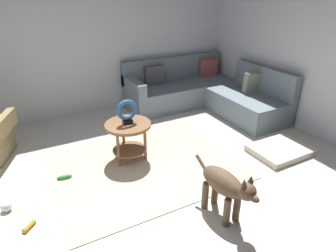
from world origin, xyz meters
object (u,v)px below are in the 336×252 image
dog_toy_rope (29,226)px  sectional_couch (204,93)px  dog_bed_mat (280,150)px  dog_toy_ball (6,207)px  torus_sculpture (127,111)px  dog_toy_bone (64,177)px  dog (225,186)px  side_table (128,132)px

dog_toy_rope → sectional_couch: bearing=28.7°
dog_bed_mat → dog_toy_ball: size_ratio=7.34×
torus_sculpture → dog_bed_mat: torus_sculpture is taller
dog_bed_mat → dog_toy_bone: bearing=164.2°
dog_toy_ball → dog_toy_bone: size_ratio=0.61×
sectional_couch → dog_toy_ball: (-3.48, -1.42, -0.24)m
sectional_couch → dog_toy_bone: sectional_couch is taller
dog → dog_toy_ball: dog is taller
dog → dog_toy_bone: (-1.32, 1.42, -0.35)m
sectional_couch → side_table: (-1.96, -1.08, 0.12)m
torus_sculpture → dog_toy_rope: bearing=-151.7°
side_table → dog_toy_ball: side_table is taller
sectional_couch → dog_toy_rope: (-3.29, -1.80, -0.27)m
dog → sectional_couch: bearing=-127.6°
dog_toy_ball → torus_sculpture: bearing=12.7°
dog_toy_rope → dog: bearing=-23.0°
side_table → dog: 1.54m
dog → dog_toy_rope: (-1.78, 0.76, -0.35)m
sectional_couch → torus_sculpture: size_ratio=6.90×
sectional_couch → dog_bed_mat: size_ratio=2.81×
side_table → dog_toy_rope: bearing=-151.7°
sectional_couch → dog: size_ratio=2.66×
sectional_couch → dog_toy_ball: size_ratio=20.64×
dog_bed_mat → dog: bearing=-157.5°
dog_bed_mat → dog_toy_rope: (-3.28, 0.13, -0.02)m
torus_sculpture → dog: (0.44, -1.47, -0.33)m
dog_toy_bone → torus_sculpture: bearing=3.4°
side_table → dog_toy_bone: (-0.88, -0.05, -0.39)m
torus_sculpture → dog_toy_ball: torus_sculpture is taller
dog_toy_ball → side_table: bearing=12.7°
sectional_couch → dog_bed_mat: bearing=-90.4°
torus_sculpture → sectional_couch: bearing=29.0°
dog_bed_mat → dog_toy_bone: (-2.82, 0.80, -0.01)m
sectional_couch → dog: sectional_couch is taller
torus_sculpture → dog: 1.57m
sectional_couch → dog_toy_rope: 3.76m
dog → dog_bed_mat: bearing=-164.5°
torus_sculpture → dog_toy_rope: (-1.34, -0.72, -0.69)m
sectional_couch → side_table: sectional_couch is taller
dog_toy_bone → sectional_couch: bearing=21.8°
sectional_couch → side_table: 2.24m
side_table → dog_toy_rope: size_ratio=4.15×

